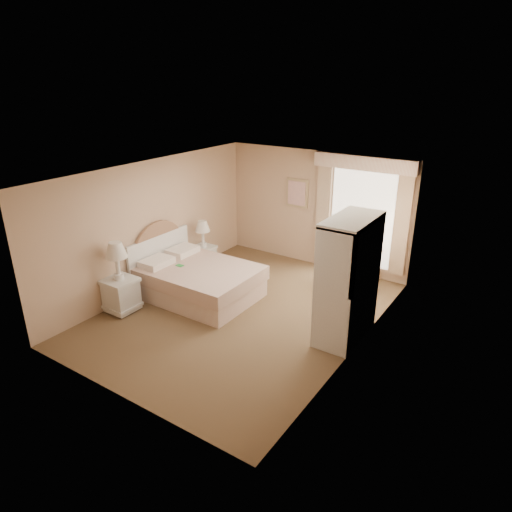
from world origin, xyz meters
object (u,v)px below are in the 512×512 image
Objects in this scene: cafe_chair at (333,257)px; nightstand_far at (204,251)px; bed at (196,279)px; nightstand_near at (120,286)px; armoire at (348,289)px; round_table at (364,259)px.

nightstand_far is at bearing -175.09° from cafe_chair.
bed is 2.77m from cafe_chair.
nightstand_near is at bearing -120.93° from bed.
nightstand_far is at bearing 90.00° from nightstand_near.
cafe_chair is at bearing 120.16° from armoire.
bed is 2.20× the size of cafe_chair.
cafe_chair is 0.48× the size of armoire.
bed is at bearing -56.60° from nightstand_far.
armoire is (2.94, 0.22, 0.49)m from bed.
nightstand_far is 3.37m from round_table.
round_table is at bearing 103.96° from armoire.
round_table is (3.13, 3.53, 0.01)m from nightstand_near.
bed reaches higher than nightstand_far.
armoire is (3.65, 1.42, 0.34)m from nightstand_near.
armoire reaches higher than round_table.
round_table is at bearing 48.48° from nightstand_near.
nightstand_near reaches higher than nightstand_far.
nightstand_far is at bearing -158.27° from round_table.
cafe_chair is (-0.51, -0.33, 0.05)m from round_table.
armoire is (0.53, -2.11, 0.33)m from round_table.
armoire is at bearing 4.29° from bed.
nightstand_near is at bearing -143.64° from cafe_chair.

